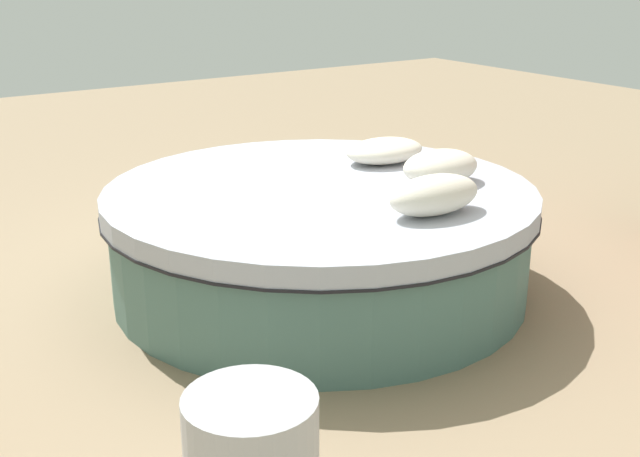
% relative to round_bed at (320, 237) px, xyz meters
% --- Properties ---
extents(ground_plane, '(16.00, 16.00, 0.00)m').
position_rel_round_bed_xyz_m(ground_plane, '(0.00, 0.00, -0.32)').
color(ground_plane, '#9E8466').
extents(round_bed, '(2.51, 2.51, 0.63)m').
position_rel_round_bed_xyz_m(round_bed, '(0.00, 0.00, 0.00)').
color(round_bed, '#4C726B').
rests_on(round_bed, ground_plane).
extents(throw_pillow_0, '(0.55, 0.28, 0.20)m').
position_rel_round_bed_xyz_m(throw_pillow_0, '(-0.21, 0.74, 0.41)').
color(throw_pillow_0, silver).
rests_on(throw_pillow_0, round_bed).
extents(throw_pillow_1, '(0.49, 0.34, 0.20)m').
position_rel_round_bed_xyz_m(throw_pillow_1, '(-0.63, 0.32, 0.41)').
color(throw_pillow_1, silver).
rests_on(throw_pillow_1, round_bed).
extents(throw_pillow_2, '(0.55, 0.37, 0.15)m').
position_rel_round_bed_xyz_m(throw_pillow_2, '(-0.67, -0.25, 0.39)').
color(throw_pillow_2, silver).
rests_on(throw_pillow_2, round_bed).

